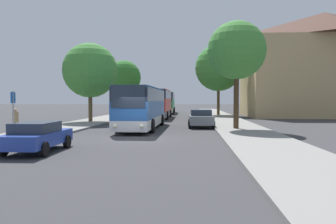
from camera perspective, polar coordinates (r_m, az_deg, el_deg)
The scene contains 15 objects.
ground_plane at distance 19.83m, azimuth -5.29°, elevation -4.60°, with size 300.00×300.00×0.00m, color #38383A.
sidewalk_left at distance 22.08m, azimuth -23.55°, elevation -3.89°, with size 4.00×120.00×0.15m, color gray.
sidewalk_right at distance 19.91m, azimuth 15.07°, elevation -4.43°, with size 4.00×120.00×0.15m, color gray.
building_right_background at distance 50.61m, azimuth 25.56°, elevation 7.45°, with size 21.12×13.40×14.39m.
bus_front at distance 26.42m, azimuth -4.46°, elevation 0.90°, with size 2.79×11.72×3.28m.
bus_middle at distance 41.31m, azimuth -1.63°, elevation 1.54°, with size 2.89×11.03×3.56m.
bus_rear at distance 56.21m, azimuth -0.27°, elevation 1.70°, with size 3.02×11.94×3.57m.
parked_car_left_curb at distance 15.69m, azimuth -21.82°, elevation -3.92°, with size 1.98×4.10×1.34m.
parked_car_right_near at distance 27.64m, azimuth 5.75°, elevation -1.07°, with size 2.21×4.03×1.50m.
bus_stop_sign at distance 19.65m, azimuth -25.35°, elevation 0.36°, with size 0.08×0.45×2.64m.
pedestrian_waiting_far at distance 22.57m, azimuth -25.02°, elevation -1.49°, with size 0.36×0.36×1.65m.
tree_left_near at distance 53.21m, azimuth -7.68°, elevation 5.98°, with size 5.44×5.44×8.49m.
tree_left_far at distance 34.12m, azimuth -13.42°, elevation 7.04°, with size 5.47×5.47×7.87m.
tree_right_near at distance 47.96m, azimuth 8.79°, elevation 7.60°, with size 6.69×6.69×10.11m.
tree_right_mid at distance 25.74m, azimuth 11.86°, elevation 10.40°, with size 4.41×4.41×8.13m.
Camera 1 is at (3.26, -19.42, 2.33)m, focal length 35.00 mm.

